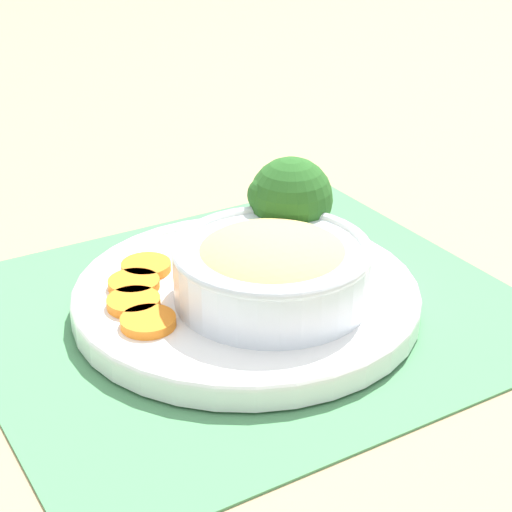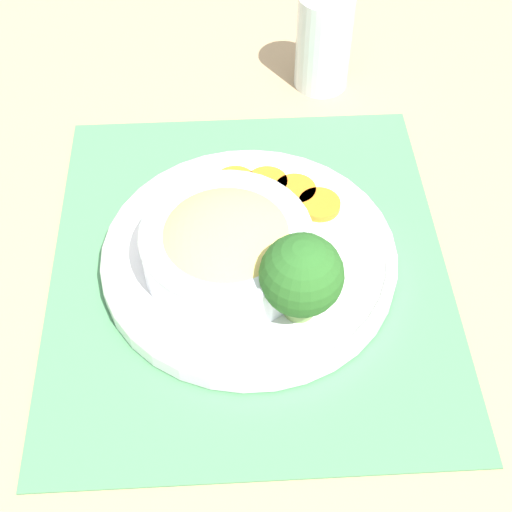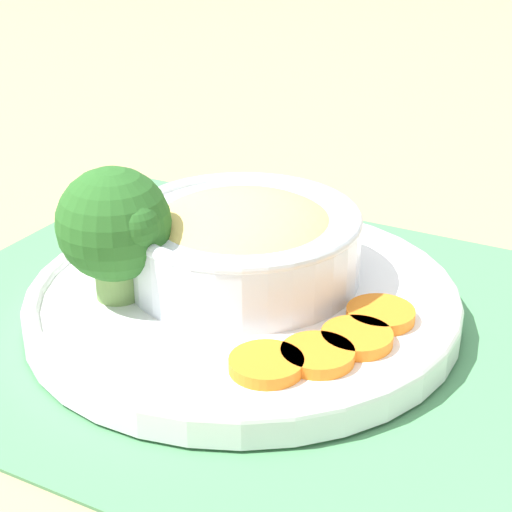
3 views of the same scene
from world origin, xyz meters
name	(u,v)px [view 3 (image 3 of 3)]	position (x,y,z in m)	size (l,w,h in m)	color
ground_plane	(243,321)	(0.00, 0.00, 0.00)	(4.00, 4.00, 0.00)	tan
placemat	(243,318)	(0.00, 0.00, 0.00)	(0.46, 0.42, 0.00)	#4C8C59
plate	(243,300)	(0.00, 0.00, 0.02)	(0.28, 0.28, 0.02)	white
bowl	(243,239)	(0.01, -0.02, 0.05)	(0.16, 0.16, 0.06)	silver
broccoli_floret	(114,226)	(0.07, 0.03, 0.07)	(0.07, 0.07, 0.09)	#759E51
carrot_slice_near	(266,364)	(-0.05, 0.08, 0.02)	(0.04, 0.04, 0.01)	orange
carrot_slice_middle	(318,355)	(-0.07, 0.06, 0.02)	(0.04, 0.04, 0.01)	orange
carrot_slice_far	(357,338)	(-0.08, 0.03, 0.02)	(0.04, 0.04, 0.01)	orange
carrot_slice_extra	(380,316)	(-0.09, 0.00, 0.02)	(0.04, 0.04, 0.01)	orange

